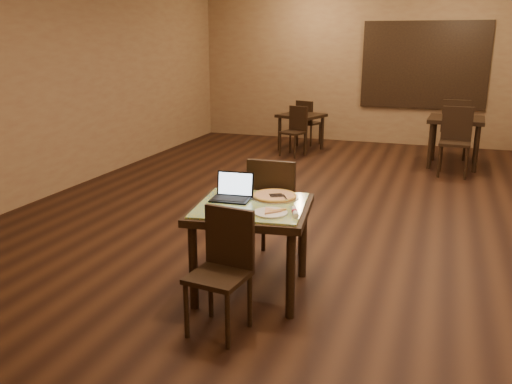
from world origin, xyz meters
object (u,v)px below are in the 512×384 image
at_px(laptop, 233,192).
at_px(other_table_b_chair_far, 307,120).
at_px(other_table_a_chair_far, 455,125).
at_px(pizza_pan, 275,197).
at_px(other_table_a_chair_near, 456,137).
at_px(tiled_table, 251,216).
at_px(other_table_b_chair_near, 295,128).
at_px(chair_main_near, 223,263).
at_px(chair_main_far, 274,205).
at_px(other_table_b, 301,120).
at_px(other_table_a, 456,126).

bearing_deg(laptop, other_table_b_chair_far, 93.69).
relative_size(laptop, other_table_a_chair_far, 0.32).
relative_size(pizza_pan, other_table_a_chair_near, 0.38).
bearing_deg(other_table_a_chair_near, pizza_pan, -105.39).
relative_size(tiled_table, other_table_b_chair_near, 1.18).
distance_m(tiled_table, chair_main_near, 0.64).
relative_size(chair_main_near, chair_main_far, 0.88).
bearing_deg(other_table_b_chair_near, laptop, -61.60).
bearing_deg(other_table_b_chair_near, pizza_pan, -57.96).
bearing_deg(pizza_pan, tiled_table, -116.57).
height_order(other_table_b, other_table_b_chair_near, other_table_b_chair_near).
distance_m(laptop, other_table_b_chair_near, 5.41).
bearing_deg(chair_main_near, other_table_a_chair_near, 80.86).
height_order(tiled_table, other_table_a_chair_near, other_table_a_chair_near).
bearing_deg(laptop, tiled_table, -31.56).
xyz_separation_m(other_table_a, other_table_a_chair_near, (0.00, -0.61, -0.08)).
height_order(chair_main_near, other_table_b_chair_far, chair_main_near).
relative_size(tiled_table, other_table_b_chair_far, 1.18).
bearing_deg(other_table_b_chair_far, other_table_a, 178.70).
bearing_deg(laptop, other_table_a_chair_far, 68.43).
relative_size(other_table_a_chair_near, other_table_b_chair_far, 1.19).
bearing_deg(other_table_a_chair_far, other_table_b, 4.90).
bearing_deg(chair_main_near, other_table_b, 106.89).
height_order(other_table_a, other_table_b_chair_near, other_table_b_chair_near).
height_order(other_table_a, other_table_a_chair_near, other_table_a_chair_near).
height_order(tiled_table, other_table_b, tiled_table).
height_order(pizza_pan, other_table_b_chair_far, other_table_b_chair_far).
distance_m(chair_main_near, chair_main_far, 1.23).
distance_m(pizza_pan, other_table_b_chair_near, 5.34).
distance_m(tiled_table, other_table_a_chair_near, 5.11).
bearing_deg(other_table_b_chair_far, other_table_b_chair_near, 111.43).
height_order(chair_main_far, other_table_b, chair_main_far).
distance_m(tiled_table, other_table_b_chair_near, 5.54).
height_order(pizza_pan, other_table_a, other_table_a).
distance_m(chair_main_far, laptop, 0.60).
distance_m(other_table_a_chair_far, other_table_b_chair_far, 2.78).
xyz_separation_m(chair_main_far, laptop, (-0.20, -0.51, 0.25)).
relative_size(chair_main_far, laptop, 3.05).
height_order(chair_main_near, other_table_a, chair_main_near).
xyz_separation_m(chair_main_far, other_table_a, (1.59, 4.85, 0.09)).
bearing_deg(other_table_a_chair_far, pizza_pan, 78.21).
bearing_deg(other_table_a_chair_far, other_table_a, 92.69).
xyz_separation_m(tiled_table, other_table_b, (-1.14, 5.94, -0.10)).
height_order(laptop, other_table_b_chair_near, laptop).
bearing_deg(other_table_b_chair_near, other_table_b, 111.43).
relative_size(chair_main_near, laptop, 2.68).
distance_m(laptop, other_table_b_chair_far, 6.44).
relative_size(chair_main_far, other_table_a_chair_near, 0.98).
xyz_separation_m(chair_main_near, other_table_a, (1.58, 6.08, 0.16)).
distance_m(tiled_table, other_table_a_chair_far, 6.27).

